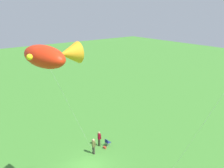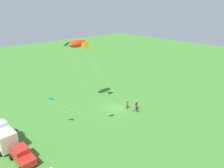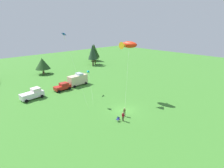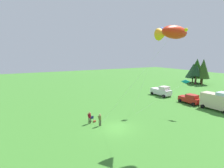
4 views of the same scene
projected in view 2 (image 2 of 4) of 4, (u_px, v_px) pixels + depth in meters
ground_plane at (114, 108)px, 41.54m from camera, size 160.00×160.00×0.00m
person_kite_flyer at (127, 104)px, 40.96m from camera, size 0.39×0.57×1.74m
folding_chair at (137, 109)px, 39.94m from camera, size 0.51×0.51×0.82m
person_spectator at (136, 105)px, 40.59m from camera, size 0.36×0.58×1.74m
backpack_on_grass at (134, 111)px, 40.29m from camera, size 0.25×0.34×0.22m
car_red_sedan at (22, 155)px, 27.16m from camera, size 4.25×2.32×1.89m
van_camper_beige at (2, 136)px, 29.98m from camera, size 5.50×2.82×3.34m
kite_large_fish at (79, 44)px, 38.25m from camera, size 8.46×7.65×12.78m
kite_diamond_blue at (70, 50)px, 25.77m from camera, size 0.92×6.97×14.54m
kite_delta_teal at (52, 98)px, 32.33m from camera, size 4.60×7.16×5.89m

